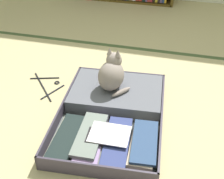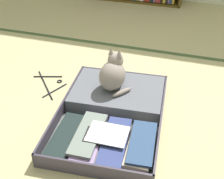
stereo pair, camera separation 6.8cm
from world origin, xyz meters
name	(u,v)px [view 1 (the left image)]	position (x,y,z in m)	size (l,w,h in m)	color
ground_plane	(128,114)	(0.00, 0.00, 0.00)	(10.00, 10.00, 0.00)	tan
tatami_border	(149,50)	(0.00, 0.95, 0.00)	(4.80, 0.05, 0.00)	#3B4F2C
open_suitcase	(113,111)	(-0.09, -0.04, 0.05)	(0.74, 0.99, 0.10)	#3C3544
black_cat	(112,74)	(-0.15, 0.14, 0.21)	(0.25, 0.25, 0.29)	gray
clothes_hanger	(47,85)	(-0.68, 0.18, 0.01)	(0.30, 0.32, 0.01)	black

